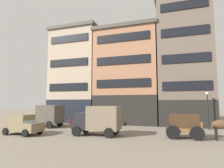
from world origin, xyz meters
TOP-DOWN VIEW (x-y plane):
  - ground_plane at (0.00, 0.00)m, footprint 120.00×120.00m
  - building_far_left at (-7.82, 10.45)m, footprint 7.87×6.62m
  - building_center_left at (0.38, 10.44)m, footprint 9.23×6.62m
  - building_center_right at (8.20, 10.44)m, footprint 7.11×6.62m
  - cargo_wagon at (7.45, 0.55)m, footprint 2.93×1.56m
  - delivery_truck_near at (-8.14, 3.08)m, footprint 4.45×2.37m
  - delivery_truck_far at (0.06, -0.32)m, footprint 4.40×2.23m
  - sedan_dark at (-6.72, -2.09)m, footprint 3.82×2.12m
  - pedestrian_officer at (-0.91, 5.80)m, footprint 0.49×0.49m
  - streetlamp_curbside at (10.24, 6.62)m, footprint 0.32×0.32m
  - fire_hydrant_curbside at (-6.98, 6.66)m, footprint 0.24×0.24m

SIDE VIEW (x-z plane):
  - ground_plane at x=0.00m, z-range 0.00..0.00m
  - fire_hydrant_curbside at x=-6.98m, z-range 0.01..0.84m
  - sedan_dark at x=-6.72m, z-range 0.00..1.83m
  - pedestrian_officer at x=-0.91m, z-range 0.08..1.88m
  - cargo_wagon at x=7.45m, z-range 0.16..2.14m
  - delivery_truck_near at x=-8.14m, z-range 0.11..2.73m
  - delivery_truck_far at x=0.06m, z-range 0.11..2.73m
  - streetlamp_curbside at x=10.24m, z-range 0.61..4.73m
  - building_center_left at x=0.38m, z-range 0.04..13.77m
  - building_far_left at x=-7.82m, z-range 0.04..14.72m
  - building_center_right at x=8.20m, z-range 0.05..17.14m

